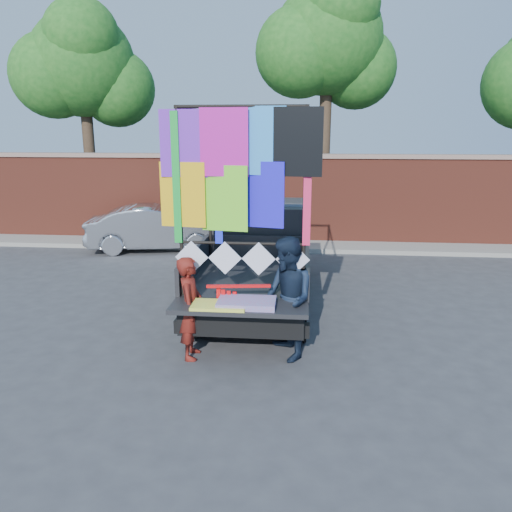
# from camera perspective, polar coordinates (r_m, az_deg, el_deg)

# --- Properties ---
(ground) EXTENTS (90.00, 90.00, 0.00)m
(ground) POSITION_cam_1_polar(r_m,az_deg,el_deg) (8.29, 2.32, -9.10)
(ground) COLOR #38383A
(ground) RESTS_ON ground
(brick_wall) EXTENTS (30.00, 0.45, 2.61)m
(brick_wall) POSITION_cam_1_polar(r_m,az_deg,el_deg) (14.74, 3.88, 6.59)
(brick_wall) COLOR brown
(brick_wall) RESTS_ON ground
(curb) EXTENTS (30.00, 1.20, 0.12)m
(curb) POSITION_cam_1_polar(r_m,az_deg,el_deg) (14.28, 3.71, 1.18)
(curb) COLOR gray
(curb) RESTS_ON ground
(tree_left) EXTENTS (4.20, 3.30, 7.05)m
(tree_left) POSITION_cam_1_polar(r_m,az_deg,el_deg) (17.25, -19.24, 19.60)
(tree_left) COLOR #38281C
(tree_left) RESTS_ON ground
(tree_mid) EXTENTS (4.20, 3.30, 7.73)m
(tree_mid) POSITION_cam_1_polar(r_m,az_deg,el_deg) (15.92, 8.28, 22.84)
(tree_mid) COLOR #38281C
(tree_mid) RESTS_ON ground
(pickup_truck) EXTENTS (2.28, 5.74, 3.61)m
(pickup_truck) POSITION_cam_1_polar(r_m,az_deg,el_deg) (10.05, 0.35, 0.59)
(pickup_truck) COLOR black
(pickup_truck) RESTS_ON ground
(sedan) EXTENTS (3.98, 2.07, 1.25)m
(sedan) POSITION_cam_1_polar(r_m,az_deg,el_deg) (14.17, -11.23, 3.16)
(sedan) COLOR #B4B5BB
(sedan) RESTS_ON ground
(woman) EXTENTS (0.40, 0.58, 1.53)m
(woman) POSITION_cam_1_polar(r_m,az_deg,el_deg) (7.36, -7.48, -5.90)
(woman) COLOR maroon
(woman) RESTS_ON ground
(man) EXTENTS (0.95, 1.07, 1.82)m
(man) POSITION_cam_1_polar(r_m,az_deg,el_deg) (7.26, 3.57, -4.91)
(man) COLOR #152134
(man) RESTS_ON ground
(streamer_bundle) EXTENTS (0.92, 0.16, 0.64)m
(streamer_bundle) POSITION_cam_1_polar(r_m,az_deg,el_deg) (7.25, -2.81, -4.87)
(streamer_bundle) COLOR red
(streamer_bundle) RESTS_ON ground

